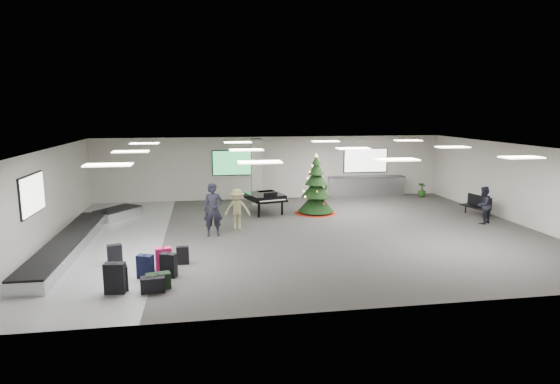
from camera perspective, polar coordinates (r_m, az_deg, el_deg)
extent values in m
plane|color=#33302E|center=(17.73, 2.46, -4.93)|extent=(18.00, 18.00, 0.00)
cube|color=beige|center=(24.20, -0.91, 2.97)|extent=(18.00, 0.02, 3.20)
cube|color=beige|center=(10.80, 10.20, -6.11)|extent=(18.00, 0.02, 3.20)
cube|color=beige|center=(17.87, -27.02, -0.65)|extent=(0.02, 14.00, 3.20)
cube|color=beige|center=(21.14, 27.13, 0.84)|extent=(0.02, 14.00, 3.20)
cube|color=silver|center=(17.18, 2.54, 5.44)|extent=(18.00, 14.00, 0.02)
cube|color=slate|center=(17.71, -20.41, -5.57)|extent=(4.00, 14.00, 0.01)
cube|color=#A09B92|center=(22.70, -2.89, 2.49)|extent=(0.50, 0.50, 3.20)
cube|color=green|center=(23.91, -5.65, 3.56)|extent=(2.20, 0.08, 1.30)
cube|color=white|center=(25.34, 10.39, 3.81)|extent=(2.40, 0.08, 1.30)
cube|color=white|center=(16.87, -27.95, -0.26)|extent=(0.08, 2.10, 1.30)
cube|color=white|center=(13.07, -20.21, 3.12)|extent=(1.20, 0.60, 0.04)
cube|color=white|center=(17.00, -17.74, 4.72)|extent=(1.20, 0.60, 0.04)
cube|color=white|center=(20.95, -16.19, 5.71)|extent=(1.20, 0.60, 0.04)
cube|color=white|center=(12.93, -2.49, 3.66)|extent=(1.20, 0.60, 0.04)
cube|color=white|center=(16.89, -4.14, 5.14)|extent=(1.20, 0.60, 0.04)
cube|color=white|center=(20.86, -5.16, 6.05)|extent=(1.20, 0.60, 0.04)
cube|color=white|center=(13.98, 14.04, 3.85)|extent=(1.20, 0.60, 0.04)
cube|color=white|center=(17.71, 8.91, 5.27)|extent=(1.20, 0.60, 0.04)
cube|color=white|center=(21.53, 5.57, 6.17)|extent=(1.20, 0.60, 0.04)
cube|color=white|center=(15.99, 27.34, 3.77)|extent=(1.20, 0.60, 0.04)
cube|color=white|center=(19.34, 20.29, 5.16)|extent=(1.20, 0.60, 0.04)
cube|color=white|center=(22.89, 15.35, 6.08)|extent=(1.20, 0.60, 0.04)
cube|color=silver|center=(16.95, -24.42, -5.87)|extent=(1.00, 8.00, 0.38)
cube|color=black|center=(16.90, -24.47, -5.19)|extent=(0.95, 7.90, 0.05)
cube|color=silver|center=(21.14, -19.16, -2.50)|extent=(1.97, 2.21, 0.38)
cube|color=black|center=(21.10, -19.19, -1.94)|extent=(1.87, 2.10, 0.05)
cube|color=silver|center=(25.24, 10.52, 0.63)|extent=(4.00, 0.60, 1.05)
cube|color=#2D2D30|center=(25.16, 10.55, 1.83)|extent=(4.05, 0.65, 0.04)
cube|color=black|center=(12.64, -19.46, -9.87)|extent=(0.54, 0.34, 0.79)
cube|color=black|center=(12.51, -19.57, -8.12)|extent=(0.05, 0.17, 0.02)
cube|color=black|center=(13.41, -13.42, -8.68)|extent=(0.49, 0.38, 0.67)
cube|color=black|center=(13.31, -13.48, -7.27)|extent=(0.08, 0.14, 0.02)
cube|color=#CF1B5B|center=(13.90, -14.02, -7.97)|extent=(0.48, 0.33, 0.70)
cube|color=black|center=(13.80, -14.09, -6.56)|extent=(0.06, 0.15, 0.02)
cube|color=black|center=(14.42, -11.77, -7.54)|extent=(0.36, 0.20, 0.54)
cube|color=black|center=(14.34, -11.81, -6.47)|extent=(0.03, 0.12, 0.02)
cube|color=black|center=(13.48, -16.09, -8.73)|extent=(0.49, 0.39, 0.66)
cube|color=black|center=(13.38, -16.16, -7.37)|extent=(0.08, 0.15, 0.02)
cube|color=black|center=(12.76, -19.01, -9.99)|extent=(0.47, 0.31, 0.65)
cube|color=black|center=(12.66, -19.10, -8.57)|extent=(0.05, 0.14, 0.02)
cube|color=black|center=(12.68, -14.62, -10.45)|extent=(0.67, 0.45, 0.41)
cube|color=black|center=(12.61, -14.67, -9.54)|extent=(0.07, 0.19, 0.02)
cube|color=black|center=(14.92, -19.50, -7.19)|extent=(0.46, 0.36, 0.60)
cube|color=black|center=(14.84, -19.57, -6.04)|extent=(0.07, 0.14, 0.02)
cube|color=black|center=(12.50, -15.24, -10.82)|extent=(0.63, 0.38, 0.39)
cube|color=black|center=(12.43, -15.28, -9.93)|extent=(0.05, 0.20, 0.02)
cone|color=maroon|center=(20.99, 4.37, -2.42)|extent=(1.90, 1.90, 0.12)
cylinder|color=#3F2819|center=(20.95, 4.38, -1.91)|extent=(0.12, 0.12, 0.50)
cone|color=black|center=(20.89, 4.39, -1.11)|extent=(1.60, 1.60, 0.90)
cone|color=black|center=(20.78, 4.41, 0.51)|extent=(1.30, 1.30, 0.80)
cone|color=black|center=(20.70, 4.43, 1.88)|extent=(1.00, 1.00, 0.70)
cone|color=black|center=(20.65, 4.45, 2.98)|extent=(0.70, 0.70, 0.60)
cone|color=black|center=(20.61, 4.46, 3.94)|extent=(0.40, 0.40, 0.45)
cone|color=#FFE566|center=(20.59, 4.47, 4.55)|extent=(0.16, 0.16, 0.18)
cube|color=black|center=(20.79, -1.88, -0.56)|extent=(1.80, 1.93, 0.26)
cube|color=black|center=(20.01, -0.90, -1.18)|extent=(1.36, 0.62, 0.09)
cube|color=white|center=(19.97, -0.87, -1.04)|extent=(1.19, 0.44, 0.02)
cube|color=black|center=(20.17, -1.17, -0.35)|extent=(0.63, 0.20, 0.20)
cylinder|color=black|center=(20.08, -2.61, -2.23)|extent=(0.09, 0.09, 0.63)
cylinder|color=black|center=(20.51, 0.26, -1.96)|extent=(0.09, 0.09, 0.63)
cylinder|color=black|center=(21.46, -2.54, -1.43)|extent=(0.09, 0.09, 0.63)
cube|color=black|center=(22.06, 22.68, -1.68)|extent=(0.71, 1.46, 0.06)
cylinder|color=black|center=(21.64, 23.42, -2.51)|extent=(0.06, 0.06, 0.37)
cylinder|color=black|center=(22.56, 21.90, -1.91)|extent=(0.06, 0.06, 0.37)
cube|color=black|center=(22.12, 23.20, -0.99)|extent=(0.30, 1.39, 0.47)
imported|color=black|center=(17.18, -8.14, -2.16)|extent=(0.72, 0.48, 1.95)
imported|color=#958B5C|center=(18.13, -5.25, -2.07)|extent=(1.04, 0.62, 1.57)
imported|color=black|center=(20.59, 23.53, -1.48)|extent=(0.93, 0.88, 1.53)
imported|color=#1D4315|center=(24.14, 5.43, -0.05)|extent=(0.47, 0.50, 0.73)
imported|color=#1D4315|center=(25.87, 16.92, 0.27)|extent=(0.60, 0.60, 0.77)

